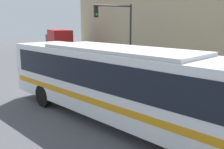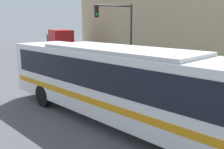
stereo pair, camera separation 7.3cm
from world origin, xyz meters
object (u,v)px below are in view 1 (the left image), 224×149
(city_bus, at_px, (118,79))
(delivery_truck, at_px, (58,40))
(traffic_light_pole, at_px, (118,25))
(parking_meter, at_px, (135,61))
(pedestrian_mid_block, at_px, (187,70))
(fire_hydrant, at_px, (165,76))
(pedestrian_near_corner, at_px, (129,56))

(city_bus, bearing_deg, delivery_truck, 62.10)
(traffic_light_pole, height_order, parking_meter, traffic_light_pole)
(delivery_truck, distance_m, parking_meter, 16.55)
(delivery_truck, xyz_separation_m, traffic_light_pole, (2.11, -15.03, 2.10))
(city_bus, height_order, pedestrian_mid_block, city_bus)
(delivery_truck, height_order, fire_hydrant, delivery_truck)
(traffic_light_pole, bearing_deg, pedestrian_near_corner, 45.50)
(parking_meter, height_order, pedestrian_mid_block, pedestrian_mid_block)
(city_bus, bearing_deg, traffic_light_pole, 43.40)
(traffic_light_pole, xyz_separation_m, pedestrian_near_corner, (2.05, 2.09, -2.83))
(parking_meter, xyz_separation_m, pedestrian_near_corner, (1.08, 3.30, -0.02))
(fire_hydrant, height_order, traffic_light_pole, traffic_light_pole)
(traffic_light_pole, bearing_deg, pedestrian_mid_block, -69.60)
(fire_hydrant, distance_m, parking_meter, 4.18)
(city_bus, height_order, delivery_truck, delivery_truck)
(delivery_truck, bearing_deg, pedestrian_near_corner, -72.20)
(city_bus, xyz_separation_m, parking_meter, (5.38, 8.70, -0.83))
(pedestrian_mid_block, bearing_deg, pedestrian_near_corner, 91.31)
(city_bus, distance_m, parking_meter, 10.26)
(delivery_truck, relative_size, traffic_light_pole, 1.50)
(city_bus, relative_size, pedestrian_near_corner, 7.81)
(pedestrian_near_corner, distance_m, pedestrian_mid_block, 8.10)
(city_bus, distance_m, traffic_light_pole, 11.03)
(parking_meter, bearing_deg, pedestrian_mid_block, -75.22)
(city_bus, relative_size, traffic_light_pole, 2.34)
(fire_hydrant, relative_size, parking_meter, 0.69)
(traffic_light_pole, bearing_deg, city_bus, -113.97)
(pedestrian_near_corner, bearing_deg, parking_meter, -108.08)
(fire_hydrant, bearing_deg, pedestrian_near_corner, 81.77)
(traffic_light_pole, bearing_deg, parking_meter, -51.45)
(pedestrian_near_corner, xyz_separation_m, pedestrian_mid_block, (0.19, -8.09, 0.02))
(city_bus, xyz_separation_m, fire_hydrant, (5.38, 4.54, -1.24))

